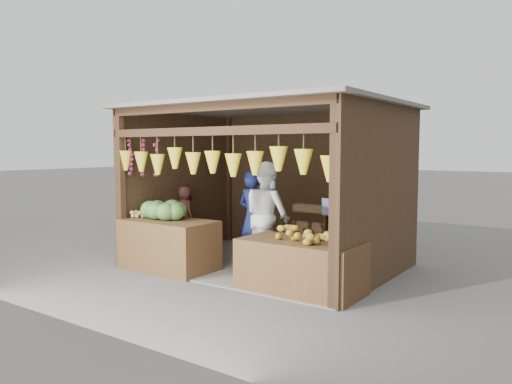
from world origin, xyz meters
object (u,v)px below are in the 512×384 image
man_standing (253,218)px  vendor_seated (185,211)px  counter_left (169,245)px  woman_standing (268,215)px  counter_right (301,266)px

man_standing → vendor_seated: size_ratio=1.64×
vendor_seated → counter_left: bearing=140.5°
counter_left → woman_standing: (1.28, 0.97, 0.47)m
woman_standing → counter_right: bearing=167.6°
counter_right → vendor_seated: vendor_seated is taller
woman_standing → man_standing: bearing=8.8°
woman_standing → vendor_seated: 2.01m
woman_standing → vendor_seated: (-2.00, 0.18, -0.09)m
woman_standing → vendor_seated: size_ratio=1.81×
counter_left → counter_right: size_ratio=0.92×
counter_left → woman_standing: bearing=37.1°
counter_right → vendor_seated: 3.30m
counter_left → man_standing: size_ratio=0.97×
man_standing → counter_left: bearing=52.0°
counter_left → vendor_seated: bearing=122.2°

